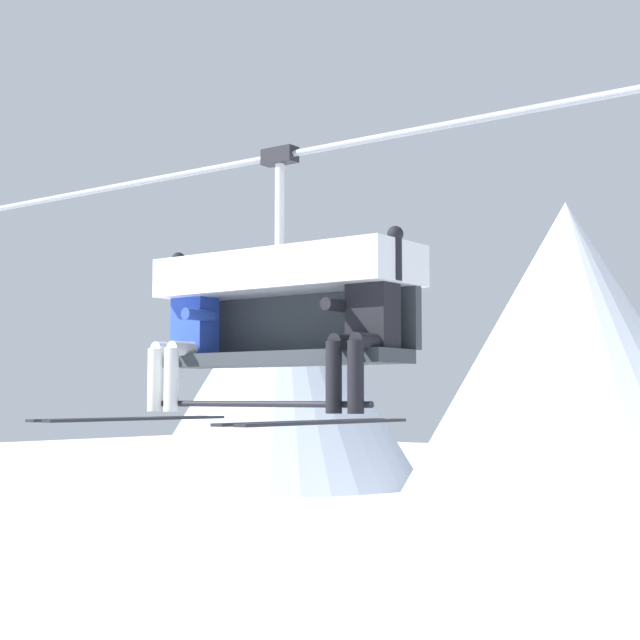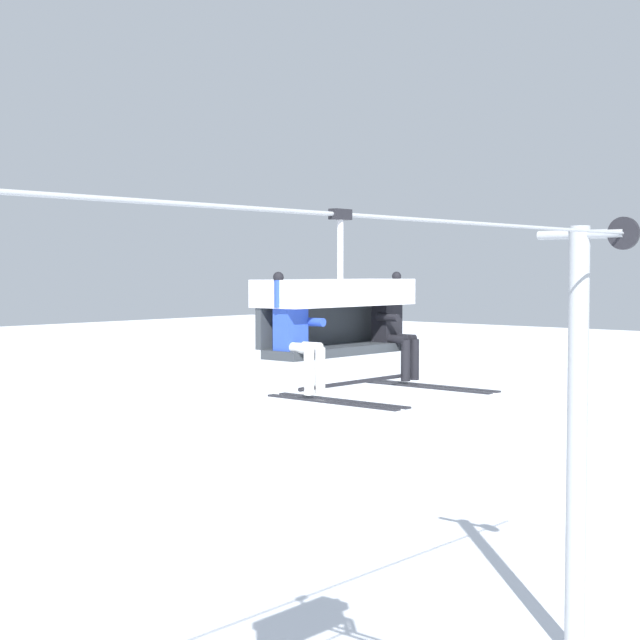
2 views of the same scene
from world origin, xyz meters
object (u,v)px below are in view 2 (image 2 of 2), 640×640
at_px(lift_tower_far, 578,430).
at_px(skier_blue, 299,334).
at_px(skier_black, 395,327).
at_px(chairlift_chair, 335,306).

relative_size(lift_tower_far, skier_blue, 4.58).
distance_m(lift_tower_far, skier_black, 7.03).
bearing_deg(skier_blue, skier_black, 0.00).
bearing_deg(skier_black, chairlift_chair, 165.79).
relative_size(skier_blue, skier_black, 1.00).
distance_m(chairlift_chair, skier_black, 0.91).
distance_m(skier_blue, skier_black, 1.69).
relative_size(lift_tower_far, chairlift_chair, 3.69).
bearing_deg(chairlift_chair, skier_black, -14.21).
bearing_deg(chairlift_chair, skier_blue, -165.79).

